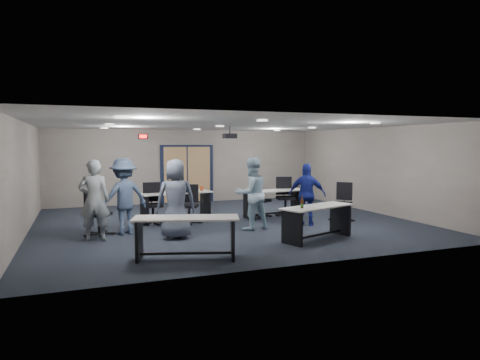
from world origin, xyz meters
name	(u,v)px	position (x,y,z in m)	size (l,w,h in m)	color
floor	(226,222)	(0.00, 0.00, 0.00)	(10.00, 10.00, 0.00)	black
back_wall	(187,166)	(0.00, 4.50, 1.35)	(10.00, 0.04, 2.70)	slate
front_wall	(307,190)	(0.00, -4.50, 1.35)	(10.00, 0.04, 2.70)	slate
left_wall	(23,179)	(-5.00, 0.00, 1.35)	(0.04, 9.00, 2.70)	slate
right_wall	(375,170)	(5.00, 0.00, 1.35)	(0.04, 9.00, 2.70)	slate
ceiling	(225,125)	(0.00, 0.00, 2.70)	(10.00, 9.00, 0.04)	silver
double_door	(187,174)	(0.00, 4.46, 1.05)	(2.00, 0.07, 2.20)	black
exit_sign	(143,136)	(-1.60, 4.44, 2.45)	(0.32, 0.07, 0.18)	black
ceiling_projector	(230,136)	(0.30, 0.50, 2.40)	(0.35, 0.32, 0.37)	black
ceiling_can_lights	(223,126)	(0.00, 0.25, 2.67)	(6.24, 5.74, 0.02)	white
table_front_left	(186,230)	(-1.93, -3.38, 0.54)	(2.07, 1.20, 0.80)	beige
table_front_right	(317,216)	(1.24, -2.79, 0.53)	(1.99, 1.22, 1.05)	beige
table_back_left	(176,201)	(-1.25, 0.63, 0.57)	(2.12, 0.99, 0.96)	beige
table_back_right	(274,198)	(1.67, 0.41, 0.55)	(2.05, 0.98, 0.80)	beige
chair_back_a	(153,204)	(-1.93, 0.45, 0.56)	(0.70, 0.70, 1.12)	black
chair_back_b	(189,204)	(-0.99, 0.19, 0.53)	(0.66, 0.66, 1.05)	black
chair_back_c	(261,199)	(1.29, 0.54, 0.53)	(0.66, 0.66, 1.05)	black
chair_back_d	(285,196)	(2.10, 0.51, 0.58)	(0.73, 0.73, 1.16)	black
chair_loose_left	(99,213)	(-3.37, -0.55, 0.54)	(0.68, 0.68, 1.09)	black
chair_loose_right	(342,202)	(3.16, -0.93, 0.54)	(0.68, 0.68, 1.08)	black
person_gray	(94,200)	(-3.48, -1.15, 0.92)	(0.67, 0.44, 1.83)	gray
person_plaid	(176,199)	(-1.72, -1.55, 0.92)	(0.89, 0.58, 1.83)	#4C5568
person_lightblue	(251,194)	(0.29, -1.19, 0.92)	(0.89, 0.69, 1.83)	#A8CADE
person_navy	(307,195)	(1.86, -1.23, 0.83)	(0.97, 0.40, 1.66)	navy
person_back	(124,196)	(-2.79, -0.60, 0.92)	(1.18, 0.68, 1.83)	#3C4D6D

